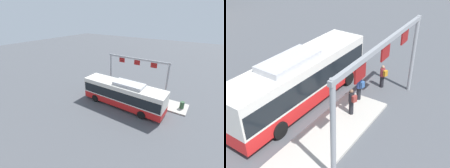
% 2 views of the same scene
% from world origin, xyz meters
% --- Properties ---
extents(ground_plane, '(120.00, 120.00, 0.00)m').
position_xyz_m(ground_plane, '(0.00, 0.00, 0.00)').
color(ground_plane, '#4C4F54').
extents(platform_curb, '(10.00, 2.80, 0.16)m').
position_xyz_m(platform_curb, '(-2.40, -3.34, 0.08)').
color(platform_curb, '#B2ADA3').
rests_on(platform_curb, ground).
extents(bus_main, '(10.92, 2.85, 3.46)m').
position_xyz_m(bus_main, '(-0.01, 0.00, 1.81)').
color(bus_main, red).
rests_on(bus_main, ground).
extents(person_boarding, '(0.47, 0.59, 1.67)m').
position_xyz_m(person_boarding, '(4.56, -3.44, 0.89)').
color(person_boarding, black).
rests_on(person_boarding, ground).
extents(person_waiting_near, '(0.40, 0.57, 1.67)m').
position_xyz_m(person_waiting_near, '(2.11, -2.97, 1.05)').
color(person_waiting_near, black).
rests_on(person_waiting_near, platform_curb).
extents(person_waiting_mid, '(0.47, 0.59, 1.67)m').
position_xyz_m(person_waiting_mid, '(0.48, -3.37, 1.05)').
color(person_waiting_mid, black).
rests_on(person_waiting_mid, platform_curb).
extents(platform_sign_gantry, '(9.69, 0.24, 5.20)m').
position_xyz_m(platform_sign_gantry, '(0.60, -5.12, 3.77)').
color(platform_sign_gantry, gray).
rests_on(platform_sign_gantry, ground).
extents(trash_bin, '(0.52, 0.52, 0.90)m').
position_xyz_m(trash_bin, '(-6.67, -3.32, 0.61)').
color(trash_bin, '#2D5133').
rests_on(trash_bin, platform_curb).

